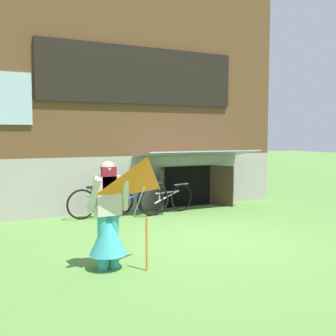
{
  "coord_description": "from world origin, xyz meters",
  "views": [
    {
      "loc": [
        -3.69,
        -6.13,
        1.86
      ],
      "look_at": [
        -0.31,
        0.86,
        1.22
      ],
      "focal_mm": 42.97,
      "sensor_mm": 36.0,
      "label": 1
    }
  ],
  "objects_px": {
    "bicycle_green": "(101,202)",
    "person": "(108,224)",
    "kite": "(148,184)",
    "bicycle_blue": "(131,200)",
    "bicycle_silver": "(167,199)"
  },
  "relations": [
    {
      "from": "bicycle_blue",
      "to": "bicycle_green",
      "type": "distance_m",
      "value": 0.67
    },
    {
      "from": "bicycle_silver",
      "to": "bicycle_green",
      "type": "height_order",
      "value": "bicycle_green"
    },
    {
      "from": "bicycle_green",
      "to": "person",
      "type": "bearing_deg",
      "value": -108.51
    },
    {
      "from": "kite",
      "to": "bicycle_blue",
      "type": "height_order",
      "value": "kite"
    },
    {
      "from": "kite",
      "to": "bicycle_blue",
      "type": "xyz_separation_m",
      "value": [
        1.14,
        3.67,
        -0.83
      ]
    },
    {
      "from": "bicycle_silver",
      "to": "bicycle_green",
      "type": "relative_size",
      "value": 0.97
    },
    {
      "from": "kite",
      "to": "person",
      "type": "bearing_deg",
      "value": 130.69
    },
    {
      "from": "kite",
      "to": "bicycle_blue",
      "type": "relative_size",
      "value": 0.87
    },
    {
      "from": "bicycle_green",
      "to": "bicycle_blue",
      "type": "bearing_deg",
      "value": -23.93
    },
    {
      "from": "person",
      "to": "bicycle_silver",
      "type": "height_order",
      "value": "person"
    },
    {
      "from": "kite",
      "to": "bicycle_silver",
      "type": "distance_m",
      "value": 4.29
    },
    {
      "from": "bicycle_blue",
      "to": "bicycle_green",
      "type": "bearing_deg",
      "value": 169.91
    },
    {
      "from": "person",
      "to": "bicycle_silver",
      "type": "relative_size",
      "value": 0.98
    },
    {
      "from": "kite",
      "to": "bicycle_silver",
      "type": "relative_size",
      "value": 0.98
    },
    {
      "from": "person",
      "to": "bicycle_blue",
      "type": "bearing_deg",
      "value": 88.12
    }
  ]
}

